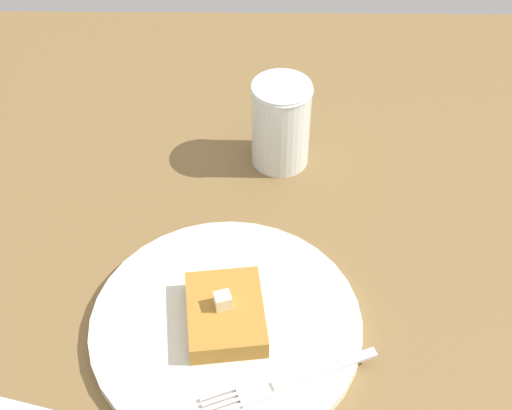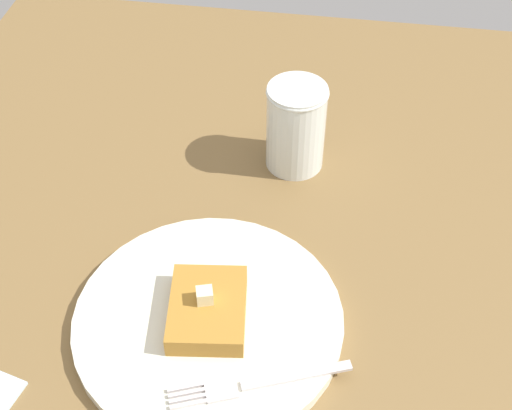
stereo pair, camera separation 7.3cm
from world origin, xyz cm
name	(u,v)px [view 1 (the left image)]	position (x,y,z in cm)	size (l,w,h in cm)	color
table_surface	(317,280)	(0.00, 0.00, 0.98)	(101.67, 101.67, 1.95)	brown
plate	(226,324)	(8.99, 6.86, 2.70)	(25.64, 25.64, 1.31)	silver
toast_slice_center	(226,314)	(8.99, 6.86, 4.35)	(7.04, 8.96, 2.19)	#AB752B
butter_pat_primary	(223,300)	(9.20, 6.69, 6.20)	(1.51, 1.36, 1.51)	beige
fork	(279,383)	(4.10, 13.49, 3.44)	(15.43, 7.16, 0.36)	silver
syrup_jar	(281,128)	(3.62, -17.48, 6.70)	(6.94, 6.94, 10.61)	#422307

